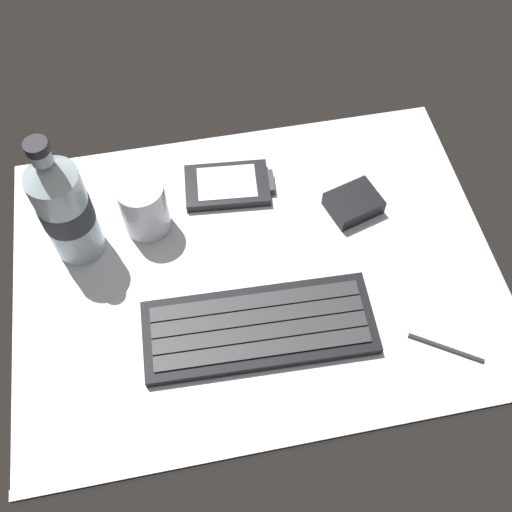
{
  "coord_description": "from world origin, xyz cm",
  "views": [
    {
      "loc": [
        -7.84,
        -40.4,
        70.88
      ],
      "look_at": [
        0.0,
        0.0,
        3.0
      ],
      "focal_mm": 42.9,
      "sensor_mm": 36.0,
      "label": 1
    }
  ],
  "objects_px": {
    "juice_cup": "(144,208)",
    "charger_block": "(353,203)",
    "keyboard": "(259,327)",
    "handheld_device": "(228,185)",
    "water_bottle": "(64,207)",
    "stylus_pen": "(446,347)"
  },
  "relations": [
    {
      "from": "charger_block",
      "to": "stylus_pen",
      "type": "xyz_separation_m",
      "value": [
        0.06,
        -0.23,
        -0.01
      ]
    },
    {
      "from": "stylus_pen",
      "to": "charger_block",
      "type": "bearing_deg",
      "value": 136.49
    },
    {
      "from": "handheld_device",
      "to": "juice_cup",
      "type": "bearing_deg",
      "value": -160.97
    },
    {
      "from": "charger_block",
      "to": "stylus_pen",
      "type": "relative_size",
      "value": 0.74
    },
    {
      "from": "juice_cup",
      "to": "handheld_device",
      "type": "bearing_deg",
      "value": 19.03
    },
    {
      "from": "water_bottle",
      "to": "stylus_pen",
      "type": "relative_size",
      "value": 2.19
    },
    {
      "from": "charger_block",
      "to": "stylus_pen",
      "type": "height_order",
      "value": "charger_block"
    },
    {
      "from": "juice_cup",
      "to": "stylus_pen",
      "type": "distance_m",
      "value": 0.43
    },
    {
      "from": "juice_cup",
      "to": "stylus_pen",
      "type": "bearing_deg",
      "value": -36.69
    },
    {
      "from": "handheld_device",
      "to": "water_bottle",
      "type": "xyz_separation_m",
      "value": [
        -0.21,
        -0.06,
        0.08
      ]
    },
    {
      "from": "keyboard",
      "to": "charger_block",
      "type": "bearing_deg",
      "value": 43.78
    },
    {
      "from": "keyboard",
      "to": "juice_cup",
      "type": "relative_size",
      "value": 3.46
    },
    {
      "from": "juice_cup",
      "to": "stylus_pen",
      "type": "height_order",
      "value": "juice_cup"
    },
    {
      "from": "keyboard",
      "to": "charger_block",
      "type": "relative_size",
      "value": 4.2
    },
    {
      "from": "juice_cup",
      "to": "charger_block",
      "type": "bearing_deg",
      "value": -5.4
    },
    {
      "from": "water_bottle",
      "to": "stylus_pen",
      "type": "distance_m",
      "value": 0.51
    },
    {
      "from": "juice_cup",
      "to": "charger_block",
      "type": "xyz_separation_m",
      "value": [
        0.29,
        -0.03,
        -0.03
      ]
    },
    {
      "from": "handheld_device",
      "to": "water_bottle",
      "type": "distance_m",
      "value": 0.24
    },
    {
      "from": "water_bottle",
      "to": "handheld_device",
      "type": "bearing_deg",
      "value": 15.36
    },
    {
      "from": "keyboard",
      "to": "stylus_pen",
      "type": "relative_size",
      "value": 3.1
    },
    {
      "from": "keyboard",
      "to": "juice_cup",
      "type": "xyz_separation_m",
      "value": [
        -0.12,
        0.19,
        0.03
      ]
    },
    {
      "from": "juice_cup",
      "to": "water_bottle",
      "type": "relative_size",
      "value": 0.41
    }
  ]
}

